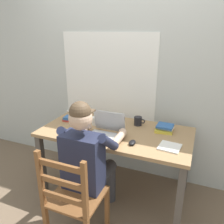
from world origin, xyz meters
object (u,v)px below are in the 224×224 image
at_px(computer_mouse, 132,143).
at_px(desk, 116,138).
at_px(laptop, 106,131).
at_px(coffee_mug_dark, 138,121).
at_px(book_stack_main, 71,119).
at_px(book_stack_side, 165,128).
at_px(wooden_chair, 73,199).
at_px(coffee_mug_white, 96,121).
at_px(seated_person, 89,158).

bearing_deg(computer_mouse, desk, 138.44).
xyz_separation_m(laptop, coffee_mug_dark, (0.22, 0.37, -0.01)).
bearing_deg(computer_mouse, laptop, 165.90).
distance_m(computer_mouse, coffee_mug_dark, 0.45).
height_order(book_stack_main, book_stack_side, book_stack_side).
xyz_separation_m(laptop, computer_mouse, (0.29, -0.07, -0.04)).
bearing_deg(wooden_chair, book_stack_side, 59.18).
bearing_deg(laptop, wooden_chair, -92.86).
relative_size(laptop, coffee_mug_white, 2.83).
bearing_deg(seated_person, coffee_mug_dark, 70.35).
distance_m(laptop, coffee_mug_white, 0.30).
xyz_separation_m(desk, coffee_mug_dark, (0.17, 0.23, 0.14)).
relative_size(laptop, book_stack_main, 1.99).
bearing_deg(laptop, computer_mouse, -14.10).
bearing_deg(book_stack_side, coffee_mug_dark, 169.16).
height_order(wooden_chair, coffee_mug_dark, wooden_chair).
distance_m(computer_mouse, coffee_mug_white, 0.58).
bearing_deg(desk, book_stack_main, 174.20).
distance_m(desk, seated_person, 0.48).
bearing_deg(seated_person, desk, 81.09).
xyz_separation_m(seated_person, laptop, (0.03, 0.32, 0.13)).
distance_m(computer_mouse, book_stack_side, 0.45).
relative_size(wooden_chair, computer_mouse, 9.22).
bearing_deg(desk, laptop, -106.50).
relative_size(seated_person, wooden_chair, 1.33).
bearing_deg(coffee_mug_white, laptop, -42.96).
xyz_separation_m(book_stack_main, book_stack_side, (1.06, 0.11, 0.01)).
relative_size(desk, coffee_mug_white, 13.27).
distance_m(book_stack_main, book_stack_side, 1.06).
distance_m(laptop, book_stack_main, 0.58).
distance_m(wooden_chair, computer_mouse, 0.70).
xyz_separation_m(desk, seated_person, (-0.07, -0.47, 0.01)).
bearing_deg(seated_person, book_stack_side, 49.38).
distance_m(desk, computer_mouse, 0.35).
bearing_deg(coffee_mug_white, book_stack_main, 179.03).
relative_size(seated_person, book_stack_main, 7.40).
relative_size(desk, book_stack_main, 9.34).
bearing_deg(book_stack_side, book_stack_main, -174.13).
distance_m(seated_person, laptop, 0.35).
distance_m(seated_person, coffee_mug_white, 0.57).
bearing_deg(coffee_mug_dark, computer_mouse, -80.50).
bearing_deg(wooden_chair, desk, 84.38).
bearing_deg(coffee_mug_white, coffee_mug_dark, 21.56).
relative_size(wooden_chair, book_stack_side, 4.93).
bearing_deg(book_stack_main, wooden_chair, -57.79).
bearing_deg(coffee_mug_white, wooden_chair, -76.98).
xyz_separation_m(coffee_mug_white, coffee_mug_dark, (0.43, 0.17, 0.00)).
bearing_deg(laptop, desk, 73.50).
xyz_separation_m(coffee_mug_dark, book_stack_main, (-0.76, -0.17, -0.02)).
relative_size(coffee_mug_dark, book_stack_main, 0.74).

